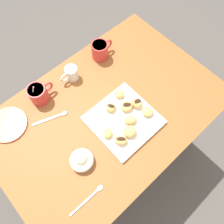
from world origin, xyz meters
The scene contains 23 objects.
ground_plane centered at (0.00, 0.00, 0.00)m, with size 8.00×8.00×0.00m, color #514C47.
dining_table centered at (0.00, 0.00, 0.60)m, with size 1.07×0.72×0.74m.
pastry_plate_square centered at (0.02, -0.09, 0.75)m, with size 0.28×0.28×0.02m, color white.
coffee_mug_red_left centered at (-0.18, 0.26, 0.79)m, with size 0.12×0.09×0.13m.
coffee_mug_red_right centered at (0.19, 0.26, 0.79)m, with size 0.12×0.08×0.09m.
cream_pitcher_white centered at (0.00, 0.25, 0.78)m, with size 0.10×0.06×0.07m.
ice_cream_bowl centered at (-0.23, -0.11, 0.77)m, with size 0.10×0.10×0.07m.
saucer_coral_left centered at (-0.37, 0.25, 0.75)m, with size 0.17×0.17×0.01m, color #E5704C.
loose_spoon_near_saucer centered at (-0.29, -0.23, 0.74)m, with size 0.16×0.02×0.01m.
loose_spoon_by_plate centered at (-0.20, 0.14, 0.74)m, with size 0.16×0.06×0.01m.
beignet_0 centered at (0.13, -0.14, 0.77)m, with size 0.05×0.05×0.03m, color #E5B260.
beignet_1 centered at (-0.06, -0.15, 0.77)m, with size 0.05×0.04×0.04m, color #E5B260.
chocolate_drizzle_1 centered at (-0.06, -0.15, 0.79)m, with size 0.04×0.02×0.01m, color black.
beignet_2 centered at (0.00, -0.15, 0.78)m, with size 0.06×0.05×0.04m, color #E5B260.
beignet_3 centered at (0.04, -0.11, 0.77)m, with size 0.04×0.06×0.03m, color #E5B260.
beignet_4 centered at (0.07, -0.05, 0.77)m, with size 0.06×0.06×0.03m, color #E5B260.
chocolate_drizzle_4 centered at (0.07, -0.05, 0.79)m, with size 0.04×0.02×0.01m, color black.
beignet_5 centered at (0.02, -0.01, 0.77)m, with size 0.05×0.04×0.03m, color #E5B260.
chocolate_drizzle_5 centered at (0.02, -0.01, 0.79)m, with size 0.03×0.02×0.01m, color black.
beignet_6 centered at (0.09, 0.01, 0.77)m, with size 0.05×0.04×0.03m, color #E5B260.
beignet_7 centered at (0.12, -0.07, 0.78)m, with size 0.05×0.05×0.04m, color #E5B260.
chocolate_drizzle_7 centered at (0.12, -0.07, 0.80)m, with size 0.03×0.02×0.01m, color black.
beignet_8 centered at (-0.07, -0.09, 0.77)m, with size 0.04×0.05×0.03m, color #E5B260.
Camera 1 is at (-0.28, -0.34, 1.68)m, focal length 36.10 mm.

